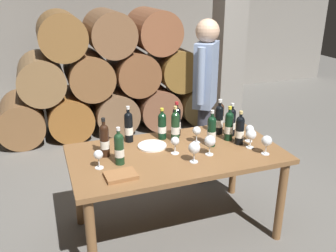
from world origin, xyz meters
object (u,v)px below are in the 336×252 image
at_px(wine_bottle_10, 219,119).
at_px(wine_bottle_4, 175,126).
at_px(wine_bottle_6, 105,140).
at_px(sommelier_presenting, 205,87).
at_px(wine_bottle_0, 212,131).
at_px(wine_bottle_8, 229,126).
at_px(dining_table, 176,162).
at_px(serving_plate, 152,146).
at_px(wine_glass_7, 210,141).
at_px(wine_glass_1, 267,141).
at_px(wine_glass_2, 194,148).
at_px(tasting_notebook, 121,175).
at_px(wine_bottle_5, 119,148).
at_px(wine_bottle_7, 177,121).
at_px(wine_glass_4, 98,155).
at_px(wine_glass_5, 250,130).
at_px(wine_bottle_1, 231,122).
at_px(wine_glass_6, 197,131).
at_px(wine_bottle_11, 129,127).
at_px(wine_bottle_9, 240,130).
at_px(wine_glass_0, 175,142).
at_px(wine_bottle_3, 220,115).
at_px(wine_bottle_2, 162,126).
at_px(wine_glass_3, 251,135).

bearing_deg(wine_bottle_10, wine_bottle_4, -177.59).
bearing_deg(wine_bottle_6, sommelier_presenting, 28.65).
height_order(wine_bottle_0, wine_bottle_8, wine_bottle_0).
bearing_deg(dining_table, serving_plate, 133.15).
relative_size(wine_glass_7, sommelier_presenting, 0.10).
relative_size(wine_glass_1, sommelier_presenting, 0.09).
bearing_deg(sommelier_presenting, wine_glass_2, -119.13).
xyz_separation_m(dining_table, tasting_notebook, (-0.52, -0.25, 0.11)).
height_order(wine_bottle_5, wine_glass_7, wine_bottle_5).
height_order(wine_bottle_6, wine_bottle_7, wine_bottle_6).
bearing_deg(wine_bottle_4, serving_plate, -166.70).
bearing_deg(serving_plate, wine_glass_7, -38.13).
xyz_separation_m(dining_table, wine_bottle_6, (-0.55, 0.12, 0.23)).
xyz_separation_m(wine_glass_4, wine_glass_5, (1.29, 0.06, 0.00)).
height_order(wine_bottle_10, sommelier_presenting, sommelier_presenting).
xyz_separation_m(wine_bottle_4, wine_glass_7, (0.16, -0.35, -0.02)).
bearing_deg(wine_glass_5, wine_bottle_1, 115.05).
bearing_deg(wine_glass_2, wine_glass_7, 24.45).
relative_size(wine_glass_4, wine_glass_6, 0.99).
height_order(wine_bottle_11, wine_glass_4, wine_bottle_11).
xyz_separation_m(wine_glass_6, wine_glass_7, (0.00, -0.25, 0.01)).
distance_m(wine_bottle_9, sommelier_presenting, 0.79).
distance_m(wine_bottle_4, wine_glass_0, 0.26).
xyz_separation_m(wine_bottle_9, wine_glass_7, (-0.33, -0.11, -0.01)).
distance_m(wine_bottle_1, wine_bottle_11, 0.90).
bearing_deg(wine_glass_0, wine_bottle_1, 17.20).
bearing_deg(serving_plate, wine_bottle_10, 6.26).
relative_size(wine_bottle_0, wine_glass_2, 1.90).
relative_size(wine_bottle_0, wine_bottle_3, 1.12).
xyz_separation_m(wine_bottle_3, wine_glass_2, (-0.51, -0.57, -0.01)).
bearing_deg(wine_bottle_6, tasting_notebook, -84.58).
relative_size(wine_glass_1, serving_plate, 0.66).
relative_size(wine_bottle_9, wine_glass_4, 2.02).
relative_size(wine_bottle_3, serving_plate, 1.16).
bearing_deg(wine_glass_0, wine_glass_7, -24.02).
bearing_deg(wine_bottle_6, wine_bottle_5, -65.79).
distance_m(wine_bottle_3, tasting_notebook, 1.25).
distance_m(wine_bottle_7, wine_bottle_11, 0.43).
bearing_deg(wine_glass_4, wine_bottle_2, 30.48).
height_order(wine_bottle_4, sommelier_presenting, sommelier_presenting).
xyz_separation_m(wine_bottle_6, wine_bottle_7, (0.67, 0.20, -0.00)).
relative_size(wine_bottle_8, wine_bottle_10, 0.96).
xyz_separation_m(wine_bottle_7, wine_bottle_10, (0.37, -0.09, 0.00)).
relative_size(wine_bottle_9, serving_plate, 1.21).
xyz_separation_m(wine_bottle_2, wine_glass_7, (0.25, -0.43, -0.01)).
distance_m(wine_glass_3, wine_glass_4, 1.24).
bearing_deg(wine_bottle_6, wine_bottle_11, 40.87).
xyz_separation_m(wine_bottle_0, wine_glass_7, (-0.09, -0.15, -0.02)).
bearing_deg(dining_table, wine_bottle_0, 2.92).
bearing_deg(sommelier_presenting, wine_bottle_6, -151.35).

